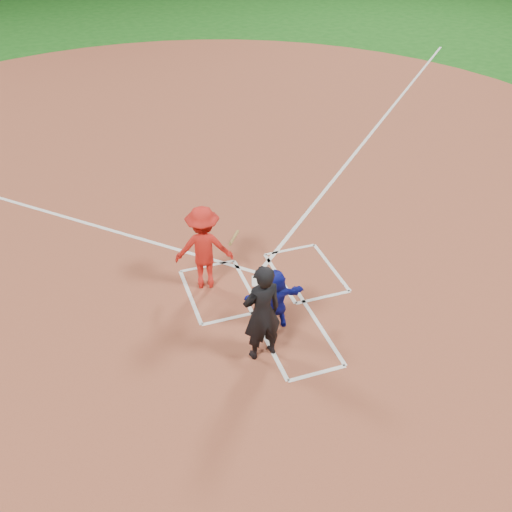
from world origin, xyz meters
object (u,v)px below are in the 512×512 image
object	(u,v)px
home_plate	(263,281)
catcher	(276,299)
umpire	(262,313)
batter_at_plate	(204,248)

from	to	relation	value
home_plate	catcher	bearing A→B (deg)	79.92
home_plate	umpire	xyz separation A→B (m)	(-0.75, -2.03, 0.97)
umpire	batter_at_plate	distance (m)	2.37
home_plate	batter_at_plate	size ratio (longest dim) A/B	0.33
catcher	batter_at_plate	xyz separation A→B (m)	(-0.93, 1.67, 0.29)
home_plate	umpire	world-z (taller)	umpire
umpire	batter_at_plate	bearing A→B (deg)	-86.47
catcher	umpire	xyz separation A→B (m)	(-0.51, -0.66, 0.35)
home_plate	catcher	size ratio (longest dim) A/B	0.47
catcher	batter_at_plate	distance (m)	1.94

